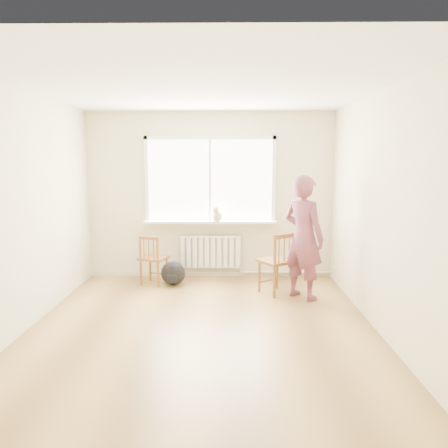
{
  "coord_description": "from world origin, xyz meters",
  "views": [
    {
      "loc": [
        0.33,
        -4.87,
        1.93
      ],
      "look_at": [
        0.24,
        1.2,
        1.03
      ],
      "focal_mm": 35.0,
      "sensor_mm": 36.0,
      "label": 1
    }
  ],
  "objects_px": {
    "chair_right": "(278,263)",
    "person": "(303,237)",
    "chair_left": "(152,260)",
    "backpack": "(173,273)",
    "cat": "(217,214)"
  },
  "relations": [
    {
      "from": "chair_right",
      "to": "person",
      "type": "relative_size",
      "value": 0.52
    },
    {
      "from": "chair_right",
      "to": "cat",
      "type": "height_order",
      "value": "cat"
    },
    {
      "from": "chair_right",
      "to": "person",
      "type": "bearing_deg",
      "value": 117.8
    },
    {
      "from": "person",
      "to": "cat",
      "type": "height_order",
      "value": "person"
    },
    {
      "from": "chair_right",
      "to": "backpack",
      "type": "relative_size",
      "value": 2.4
    },
    {
      "from": "person",
      "to": "chair_left",
      "type": "bearing_deg",
      "value": 30.74
    },
    {
      "from": "chair_left",
      "to": "person",
      "type": "height_order",
      "value": "person"
    },
    {
      "from": "backpack",
      "to": "cat",
      "type": "bearing_deg",
      "value": 28.14
    },
    {
      "from": "chair_right",
      "to": "backpack",
      "type": "distance_m",
      "value": 1.66
    },
    {
      "from": "cat",
      "to": "backpack",
      "type": "xyz_separation_m",
      "value": [
        -0.68,
        -0.36,
        -0.87
      ]
    },
    {
      "from": "chair_left",
      "to": "cat",
      "type": "bearing_deg",
      "value": -142.66
    },
    {
      "from": "cat",
      "to": "chair_right",
      "type": "bearing_deg",
      "value": -31.44
    },
    {
      "from": "chair_right",
      "to": "person",
      "type": "xyz_separation_m",
      "value": [
        0.32,
        -0.17,
        0.41
      ]
    },
    {
      "from": "chair_left",
      "to": "backpack",
      "type": "height_order",
      "value": "chair_left"
    },
    {
      "from": "chair_right",
      "to": "chair_left",
      "type": "bearing_deg",
      "value": -47.26
    }
  ]
}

